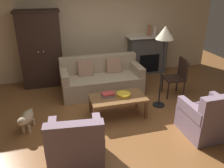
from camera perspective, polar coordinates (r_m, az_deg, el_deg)
name	(u,v)px	position (r m, az deg, el deg)	size (l,w,h in m)	color
ground_plane	(120,120)	(4.60, 1.95, -8.87)	(9.60, 9.60, 0.00)	brown
back_wall	(93,26)	(6.43, -4.85, 14.08)	(7.20, 0.10, 2.80)	beige
fireplace	(147,54)	(6.85, 8.75, 7.33)	(1.26, 0.48, 1.12)	#4C4947
armoire	(41,49)	(6.10, -17.23, 8.28)	(1.06, 0.57, 1.90)	black
couch	(101,80)	(5.58, -2.66, 1.00)	(1.92, 0.86, 0.86)	tan
coffee_table	(118,99)	(4.56, 1.46, -3.80)	(1.10, 0.60, 0.42)	brown
fruit_bowl	(124,95)	(4.57, 2.90, -2.65)	(0.28, 0.28, 0.05)	gold
book_stack	(108,95)	(4.54, -1.04, -2.64)	(0.26, 0.19, 0.07)	gray
mantel_vase_terracotta	(149,30)	(6.67, 9.19, 13.04)	(0.09, 0.09, 0.29)	#A86042
mantel_vase_cream	(155,31)	(6.75, 10.61, 12.87)	(0.09, 0.09, 0.25)	beige
armchair_near_left	(76,147)	(3.47, -8.92, -15.15)	(0.85, 0.85, 0.88)	gray
armchair_near_right	(208,119)	(4.37, 22.70, -7.97)	(0.78, 0.77, 0.88)	gray
side_chair_wooden	(178,75)	(5.57, 16.00, 2.17)	(0.49, 0.49, 0.90)	black
floor_lamp	(165,38)	(4.67, 12.96, 11.11)	(0.36, 0.36, 1.73)	black
dog	(27,118)	(4.45, -20.46, -8.01)	(0.30, 0.56, 0.39)	tan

